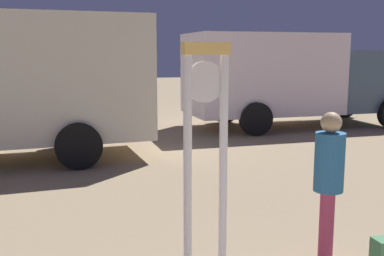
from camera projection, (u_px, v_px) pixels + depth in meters
name	position (u px, v px, depth m)	size (l,w,h in m)	color
standing_clock	(206.00, 157.00, 3.85)	(0.42, 0.16, 2.31)	white
person_near_clock	(328.00, 180.00, 4.88)	(0.31, 0.31, 1.62)	#B93C5F
box_truck_far	(284.00, 76.00, 13.92)	(6.41, 2.91, 2.76)	white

